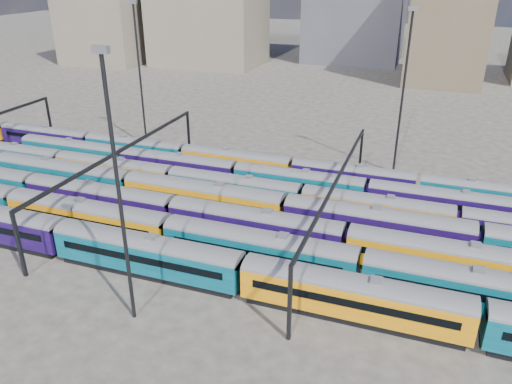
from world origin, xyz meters
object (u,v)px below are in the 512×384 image
(rake_0, at_px, (353,293))
(rake_2, at_px, (346,238))
(rake_1, at_px, (168,229))
(mast_2, at_px, (118,185))

(rake_0, bearing_deg, rake_2, 104.20)
(rake_0, relative_size, rake_1, 0.83)
(rake_2, xyz_separation_m, mast_2, (-17.34, -17.00, 11.12))
(rake_1, relative_size, rake_2, 1.02)
(mast_2, bearing_deg, rake_1, 102.54)
(rake_0, distance_m, mast_2, 23.80)
(rake_2, relative_size, mast_2, 5.15)
(rake_2, bearing_deg, rake_0, -75.80)
(rake_1, xyz_separation_m, rake_2, (20.01, 5.00, -0.05))
(rake_0, relative_size, rake_2, 0.84)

